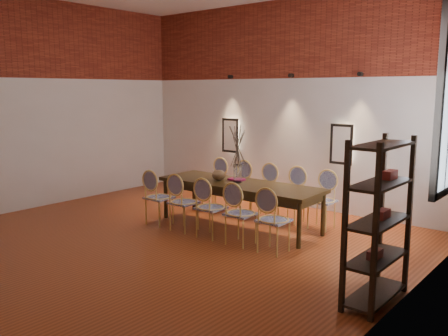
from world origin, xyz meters
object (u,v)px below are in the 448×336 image
Objects in this scene: chair_near_b at (184,202)px; chair_far_d at (291,196)px; chair_near_e at (274,220)px; shelving_rack at (378,222)px; chair_near_c at (211,208)px; chair_near_d at (241,214)px; vase at (238,174)px; dining_table at (239,205)px; bowl at (219,175)px; chair_far_c at (264,192)px; book at (237,179)px; chair_far_b at (238,188)px; chair_near_a at (159,197)px; chair_far_e at (322,201)px; chair_far_a at (214,184)px.

chair_near_b is 1.00× the size of chair_far_d.
shelving_rack reaches higher than chair_near_e.
chair_near_c is 0.57m from chair_near_d.
chair_near_e is 3.13× the size of vase.
chair_near_d reaches higher than dining_table.
chair_far_d reaches higher than bowl.
chair_far_c is 0.69m from book.
chair_near_d reaches higher than book.
bowl is at bearing 102.41° from chair_far_b.
chair_near_d is (1.15, 0.03, 0.00)m from chair_near_b.
bowl is at bearing 42.73° from chair_near_a.
chair_near_a is 1.00× the size of chair_near_d.
dining_table is 3.06× the size of chair_near_e.
book is at bearing 65.15° from chair_near_b.
chair_near_b is at bearing -0.00° from chair_near_a.
chair_near_c is 0.86m from vase.
chair_near_a is at bearing 32.84° from chair_far_e.
book is (-0.72, -0.62, 0.30)m from chair_far_d.
chair_far_d is 3.13× the size of vase.
chair_near_d is at bearing -52.23° from dining_table.
book is 3.41m from shelving_rack.
book is (0.96, 0.91, 0.30)m from chair_near_a.
dining_table is 1.37m from chair_near_e.
chair_near_b and chair_near_e have the same top height.
chair_far_c is (1.15, 0.03, 0.00)m from chair_far_a.
chair_near_c is 0.52× the size of shelving_rack.
chair_near_b is 1.00× the size of chair_far_a.
chair_near_e is at bearing -0.00° from chair_near_a.
chair_near_d and chair_far_c have the same top height.
vase is (0.56, -0.73, 0.43)m from chair_far_b.
chair_near_b is 1.72m from chair_near_e.
chair_far_a is 1.19m from book.
chair_far_d is at bearing 111.18° from chair_near_e.
shelving_rack is (2.91, -1.32, 0.53)m from dining_table.
chair_far_c is at bearing 76.22° from book.
chair_near_a is 1.00× the size of chair_far_e.
chair_near_e reaches higher than book.
chair_near_d and chair_far_d have the same top height.
chair_near_d is at bearing -0.00° from chair_near_a.
chair_near_c is 1.00× the size of chair_far_c.
chair_near_e is 1.00× the size of chair_far_e.
vase reaches higher than book.
chair_far_a is at bearing 153.89° from shelving_rack.
chair_far_b is (-1.77, 1.44, 0.00)m from chair_near_e.
chair_near_c is at bearing 52.23° from chair_far_e.
shelving_rack is (2.93, -2.06, 0.43)m from chair_far_c.
vase is 0.37m from bowl.
shelving_rack reaches higher than chair_near_b.
chair_near_b is 1.00× the size of chair_near_c.
bowl is 0.31m from book.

